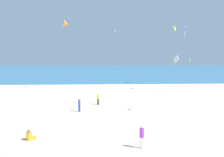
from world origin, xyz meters
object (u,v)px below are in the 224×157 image
at_px(kite_green, 188,60).
at_px(kite_orange, 65,22).
at_px(person_4, 79,104).
at_px(kite_white, 176,60).
at_px(person_3, 98,98).
at_px(person_1, 142,135).
at_px(kite_lime, 175,28).
at_px(kite_yellow, 115,31).
at_px(person_0, 30,136).
at_px(kite_blue, 185,27).

relative_size(kite_green, kite_orange, 0.72).
distance_m(person_4, kite_orange, 16.41).
bearing_deg(kite_white, person_3, 153.53).
bearing_deg(person_4, kite_white, -62.04).
distance_m(person_1, kite_lime, 28.42).
distance_m(person_4, kite_lime, 24.81).
xyz_separation_m(kite_orange, kite_lime, (19.48, 4.13, -0.33)).
xyz_separation_m(person_3, kite_lime, (13.89, 13.66, 9.93)).
xyz_separation_m(person_4, kite_yellow, (4.76, 18.84, 9.79)).
height_order(person_0, kite_lime, kite_lime).
bearing_deg(person_3, kite_orange, 31.28).
bearing_deg(person_3, kite_green, -65.26).
xyz_separation_m(kite_lime, kite_white, (-6.10, -17.54, -5.25)).
relative_size(person_3, kite_white, 0.91).
distance_m(person_1, kite_yellow, 28.58).
bearing_deg(kite_lime, person_4, -133.92).
bearing_deg(kite_green, kite_white, -119.69).
distance_m(kite_blue, kite_yellow, 13.47).
bearing_deg(person_0, kite_blue, 10.54).
bearing_deg(kite_lime, kite_blue, -95.28).
relative_size(person_0, person_3, 0.56).
xyz_separation_m(person_0, kite_lime, (18.41, 22.93, 10.46)).
bearing_deg(kite_blue, person_4, -145.77).
distance_m(kite_green, kite_white, 11.29).
xyz_separation_m(person_1, person_3, (-3.20, 10.76, -0.07)).
relative_size(person_3, kite_blue, 0.80).
xyz_separation_m(person_0, person_4, (2.64, 6.56, 0.52)).
bearing_deg(person_4, person_0, -167.09).
xyz_separation_m(kite_yellow, kite_orange, (-8.48, -6.59, 0.48)).
distance_m(kite_yellow, kite_orange, 10.75).
distance_m(kite_blue, kite_green, 5.35).
distance_m(person_0, kite_yellow, 28.39).
height_order(person_4, kite_blue, kite_blue).
xyz_separation_m(person_1, person_4, (-5.08, 8.04, -0.08)).
xyz_separation_m(person_0, person_3, (4.52, 9.27, 0.53)).
bearing_deg(kite_lime, kite_orange, -168.03).
xyz_separation_m(person_3, kite_yellow, (2.89, 16.12, 9.78)).
distance_m(person_3, kite_green, 15.24).
relative_size(person_3, kite_lime, 0.78).
height_order(kite_blue, kite_white, kite_blue).
relative_size(kite_blue, kite_yellow, 1.45).
height_order(person_4, kite_green, kite_green).
height_order(person_0, kite_blue, kite_blue).
bearing_deg(kite_orange, person_3, -59.59).
bearing_deg(person_4, kite_lime, -9.06).
relative_size(person_0, kite_lime, 0.44).
relative_size(person_4, kite_blue, 0.79).
bearing_deg(person_3, person_1, -162.55).
distance_m(person_0, kite_white, 14.42).
height_order(person_4, kite_white, kite_white).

